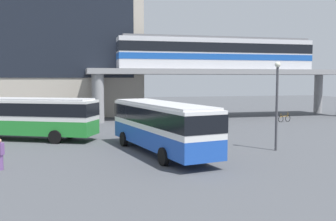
% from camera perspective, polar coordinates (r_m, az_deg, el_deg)
% --- Properties ---
extents(ground_plane, '(120.00, 120.00, 0.00)m').
position_cam_1_polar(ground_plane, '(35.18, -5.35, -2.93)').
color(ground_plane, '#47494F').
extents(station_building, '(25.88, 11.66, 17.81)m').
position_cam_1_polar(station_building, '(52.71, -18.91, 9.11)').
color(station_building, '#B2A899').
rests_on(station_building, ground_plane).
extents(elevated_platform, '(32.29, 6.28, 5.80)m').
position_cam_1_polar(elevated_platform, '(46.86, 8.13, 5.11)').
color(elevated_platform, gray).
rests_on(elevated_platform, ground_plane).
extents(train, '(23.93, 2.96, 3.84)m').
position_cam_1_polar(train, '(46.70, 7.35, 8.51)').
color(train, silver).
rests_on(train, elevated_platform).
extents(bus_main, '(4.77, 11.33, 3.22)m').
position_cam_1_polar(bus_main, '(23.92, -1.08, -1.77)').
color(bus_main, '#1E4CB2').
rests_on(bus_main, ground_plane).
extents(bus_secondary, '(11.08, 6.95, 3.22)m').
position_cam_1_polar(bus_secondary, '(31.31, -20.49, -0.51)').
color(bus_secondary, '#268C33').
rests_on(bus_secondary, ground_plane).
extents(bicycle_brown, '(1.77, 0.42, 1.04)m').
position_cam_1_polar(bicycle_brown, '(38.66, -3.40, -1.68)').
color(bicycle_brown, black).
rests_on(bicycle_brown, ground_plane).
extents(bicycle_blue, '(1.67, 0.76, 1.04)m').
position_cam_1_polar(bicycle_blue, '(40.15, -0.52, -1.43)').
color(bicycle_blue, black).
rests_on(bicycle_blue, ground_plane).
extents(bicycle_green, '(1.77, 0.38, 1.04)m').
position_cam_1_polar(bicycle_green, '(38.24, 0.47, -1.75)').
color(bicycle_green, black).
rests_on(bicycle_green, ground_plane).
extents(bicycle_orange, '(1.74, 0.53, 1.04)m').
position_cam_1_polar(bicycle_orange, '(43.53, 16.98, -1.15)').
color(bicycle_orange, black).
rests_on(bicycle_orange, ground_plane).
extents(pedestrian_near_building, '(0.48, 0.44, 1.63)m').
position_cam_1_polar(pedestrian_near_building, '(21.69, -23.81, -6.14)').
color(pedestrian_near_building, '#724C8C').
rests_on(pedestrian_near_building, ground_plane).
extents(lamp_post, '(0.36, 0.36, 5.79)m').
position_cam_1_polar(lamp_post, '(25.85, 15.95, 1.79)').
color(lamp_post, '#3F3F44').
rests_on(lamp_post, ground_plane).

